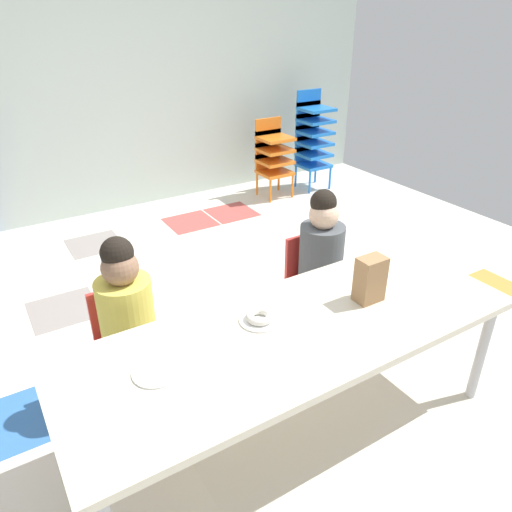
{
  "coord_description": "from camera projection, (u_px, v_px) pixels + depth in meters",
  "views": [
    {
      "loc": [
        -1.21,
        -2.08,
        1.82
      ],
      "look_at": [
        -0.24,
        -0.5,
        0.85
      ],
      "focal_mm": 33.72,
      "sensor_mm": 36.0,
      "label": 1
    }
  ],
  "objects": [
    {
      "name": "seated_child_near_camera",
      "position": [
        126.0,
        309.0,
        2.26
      ],
      "size": [
        0.32,
        0.32,
        0.92
      ],
      "color": "red",
      "rests_on": "ground_plane"
    },
    {
      "name": "ground_plane",
      "position": [
        245.0,
        337.0,
        2.99
      ],
      "size": [
        5.89,
        5.1,
        0.02
      ],
      "color": "silver"
    },
    {
      "name": "kid_chair_orange_stack",
      "position": [
        273.0,
        153.0,
        4.99
      ],
      "size": [
        0.32,
        0.3,
        0.8
      ],
      "color": "orange",
      "rests_on": "ground_plane"
    },
    {
      "name": "paper_bag_brown",
      "position": [
        370.0,
        279.0,
        2.2
      ],
      "size": [
        0.13,
        0.09,
        0.22
      ],
      "primitive_type": "cube",
      "color": "#9E754C",
      "rests_on": "craft_table"
    },
    {
      "name": "paper_plate_near_edge",
      "position": [
        260.0,
        320.0,
        2.1
      ],
      "size": [
        0.18,
        0.18,
        0.01
      ],
      "primitive_type": "cylinder",
      "color": "white",
      "rests_on": "craft_table"
    },
    {
      "name": "paper_plate_center_table",
      "position": [
        156.0,
        372.0,
        1.8
      ],
      "size": [
        0.18,
        0.18,
        0.01
      ],
      "primitive_type": "cylinder",
      "color": "white",
      "rests_on": "craft_table"
    },
    {
      "name": "kid_chair_blue_stack",
      "position": [
        313.0,
        135.0,
        5.17
      ],
      "size": [
        0.32,
        0.3,
        1.04
      ],
      "color": "blue",
      "rests_on": "ground_plane"
    },
    {
      "name": "seated_child_middle_seat",
      "position": [
        320.0,
        250.0,
        2.8
      ],
      "size": [
        0.34,
        0.34,
        0.92
      ],
      "color": "red",
      "rests_on": "ground_plane"
    },
    {
      "name": "donut_powdered_on_plate",
      "position": [
        260.0,
        316.0,
        2.09
      ],
      "size": [
        0.12,
        0.12,
        0.03
      ],
      "primitive_type": "torus",
      "color": "white",
      "rests_on": "craft_table"
    },
    {
      "name": "back_wall",
      "position": [
        100.0,
        75.0,
        4.32
      ],
      "size": [
        5.89,
        0.1,
        2.53
      ],
      "primitive_type": "cube",
      "color": "#B2C1B7",
      "rests_on": "ground_plane"
    },
    {
      "name": "craft_table",
      "position": [
        296.0,
        337.0,
        2.07
      ],
      "size": [
        2.03,
        0.73,
        0.6
      ],
      "color": "beige",
      "rests_on": "ground_plane"
    }
  ]
}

